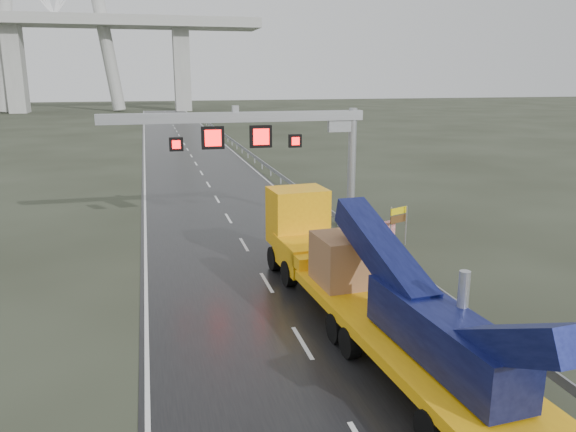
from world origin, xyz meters
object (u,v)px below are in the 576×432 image
object	(u,v)px
sign_gantry	(273,138)
heavy_haul_truck	(361,280)
exit_sign_pair	(399,218)
striped_barrier	(388,232)

from	to	relation	value
sign_gantry	heavy_haul_truck	distance (m)	13.70
sign_gantry	exit_sign_pair	world-z (taller)	sign_gantry
heavy_haul_truck	striped_barrier	size ratio (longest dim) A/B	16.72
sign_gantry	heavy_haul_truck	xyz separation A→B (m)	(0.32, -13.16, -3.80)
striped_barrier	sign_gantry	bearing A→B (deg)	129.99
sign_gantry	striped_barrier	distance (m)	8.38
exit_sign_pair	striped_barrier	size ratio (longest dim) A/B	1.81
sign_gantry	exit_sign_pair	bearing A→B (deg)	-33.94
sign_gantry	striped_barrier	world-z (taller)	sign_gantry
exit_sign_pair	striped_barrier	xyz separation A→B (m)	(-0.31, 0.62, -0.92)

